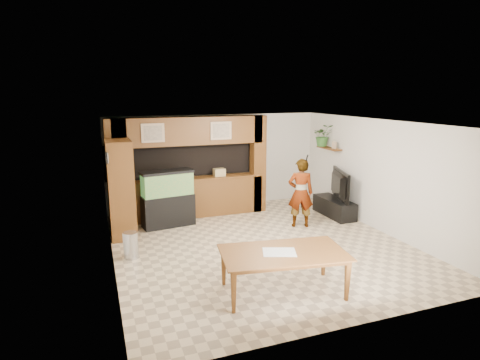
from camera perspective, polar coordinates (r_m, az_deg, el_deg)
name	(u,v)px	position (r m, az deg, el deg)	size (l,w,h in m)	color
floor	(260,245)	(8.70, 2.93, -9.23)	(6.50, 6.50, 0.00)	beige
ceiling	(262,123)	(8.11, 3.14, 8.12)	(6.50, 6.50, 0.00)	white
wall_back	(216,161)	(11.30, -3.47, 2.69)	(6.00, 6.00, 0.00)	silver
wall_left	(109,199)	(7.67, -18.08, -2.59)	(6.50, 6.50, 0.00)	silver
wall_right	(380,176)	(9.86, 19.28, 0.57)	(6.50, 6.50, 0.00)	silver
partition	(188,167)	(10.48, -7.47, 1.91)	(4.20, 0.99, 2.60)	brown
wall_clock	(107,158)	(8.53, -18.41, 2.98)	(0.05, 0.25, 0.25)	black
wall_shelf	(329,148)	(11.26, 12.55, 4.43)	(0.25, 0.90, 0.04)	brown
pantry_cabinet	(121,189)	(9.28, -16.58, -1.28)	(0.55, 0.89, 2.18)	brown
trash_can	(131,245)	(8.24, -15.26, -8.93)	(0.29, 0.29, 0.53)	#B2B2B7
aquarium	(168,199)	(9.84, -10.23, -2.70)	(1.24, 0.47, 1.38)	black
tv_stand	(334,207)	(10.89, 13.25, -3.80)	(0.50, 1.37, 0.46)	black
television	(335,185)	(10.73, 13.41, -0.65)	(1.34, 0.18, 0.77)	black
photo_frame	(334,145)	(11.04, 13.25, 4.86)	(0.03, 0.14, 0.19)	tan
potted_plant	(323,135)	(11.45, 11.71, 6.23)	(0.55, 0.47, 0.61)	#316327
person	(301,193)	(9.72, 8.61, -1.83)	(0.61, 0.40, 1.67)	#9A7C54
microphone	(307,158)	(9.44, 9.51, 3.14)	(0.03, 0.03, 0.15)	black
dining_table	(284,273)	(6.65, 6.23, -13.05)	(2.00, 1.11, 0.70)	brown
newspaper_a	(279,252)	(6.52, 5.61, -10.18)	(0.52, 0.38, 0.01)	silver
counter_box	(219,172)	(10.54, -2.97, 1.09)	(0.30, 0.20, 0.20)	tan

